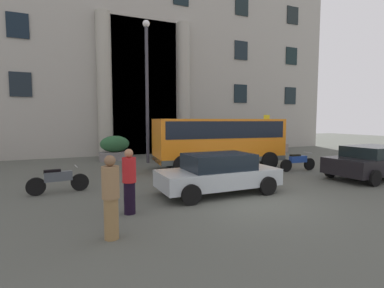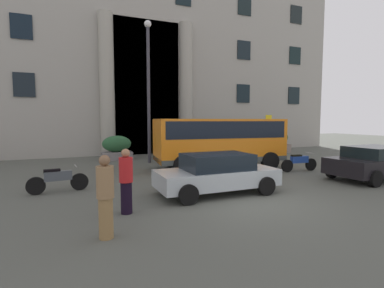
# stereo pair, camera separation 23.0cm
# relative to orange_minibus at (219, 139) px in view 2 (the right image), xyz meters

# --- Properties ---
(ground_plane) EXTENTS (80.00, 64.00, 0.12)m
(ground_plane) POSITION_rel_orange_minibus_xyz_m (-1.82, -5.50, -1.59)
(ground_plane) COLOR #4D5049
(office_building_facade) EXTENTS (32.77, 9.74, 21.17)m
(office_building_facade) POSITION_rel_orange_minibus_xyz_m (-1.82, 11.98, 9.04)
(office_building_facade) COLOR #9B978D
(office_building_facade) RESTS_ON ground_plane
(orange_minibus) EXTENTS (6.61, 3.03, 2.54)m
(orange_minibus) POSITION_rel_orange_minibus_xyz_m (0.00, 0.00, 0.00)
(orange_minibus) COLOR orange
(orange_minibus) RESTS_ON ground_plane
(bus_stop_sign) EXTENTS (0.44, 0.08, 2.80)m
(bus_stop_sign) POSITION_rel_orange_minibus_xyz_m (4.27, 1.70, 0.19)
(bus_stop_sign) COLOR #9D9D18
(bus_stop_sign) RESTS_ON ground_plane
(hedge_planter_entrance_left) EXTENTS (2.18, 0.96, 1.31)m
(hedge_planter_entrance_left) POSITION_rel_orange_minibus_xyz_m (-0.84, 5.27, -0.90)
(hedge_planter_entrance_left) COLOR slate
(hedge_planter_entrance_left) RESTS_ON ground_plane
(hedge_planter_entrance_right) EXTENTS (1.83, 0.98, 1.52)m
(hedge_planter_entrance_right) POSITION_rel_orange_minibus_xyz_m (-4.48, 5.15, -0.80)
(hedge_planter_entrance_right) COLOR slate
(hedge_planter_entrance_right) RESTS_ON ground_plane
(hedge_planter_west) EXTENTS (1.82, 0.92, 1.46)m
(hedge_planter_west) POSITION_rel_orange_minibus_xyz_m (2.82, 5.32, -0.83)
(hedge_planter_west) COLOR slate
(hedge_planter_west) RESTS_ON ground_plane
(hedge_planter_far_west) EXTENTS (2.00, 0.83, 1.68)m
(hedge_planter_far_west) POSITION_rel_orange_minibus_xyz_m (7.40, 4.71, -0.72)
(hedge_planter_far_west) COLOR gray
(hedge_planter_far_west) RESTS_ON ground_plane
(parked_compact_extra) EXTENTS (4.12, 1.95, 1.35)m
(parked_compact_extra) POSITION_rel_orange_minibus_xyz_m (-2.36, -4.38, -0.84)
(parked_compact_extra) COLOR #AEB8BD
(parked_compact_extra) RESTS_ON ground_plane
(parked_estate_mid) EXTENTS (4.30, 2.24, 1.39)m
(parked_estate_mid) POSITION_rel_orange_minibus_xyz_m (4.91, -4.78, -0.81)
(parked_estate_mid) COLOR black
(parked_estate_mid) RESTS_ON ground_plane
(motorcycle_near_kerb) EXTENTS (1.96, 0.55, 0.89)m
(motorcycle_near_kerb) POSITION_rel_orange_minibus_xyz_m (-7.41, -2.24, -1.08)
(motorcycle_near_kerb) COLOR black
(motorcycle_near_kerb) RESTS_ON ground_plane
(scooter_by_planter) EXTENTS (2.00, 0.55, 0.89)m
(scooter_by_planter) POSITION_rel_orange_minibus_xyz_m (3.20, -2.16, -1.08)
(scooter_by_planter) COLOR black
(scooter_by_planter) RESTS_ON ground_plane
(pedestrian_woman_with_bag) EXTENTS (0.36, 0.36, 1.74)m
(pedestrian_woman_with_bag) POSITION_rel_orange_minibus_xyz_m (-5.54, -5.35, -0.66)
(pedestrian_woman_with_bag) COLOR black
(pedestrian_woman_with_bag) RESTS_ON ground_plane
(pedestrian_man_red_shirt) EXTENTS (0.36, 0.36, 1.77)m
(pedestrian_man_red_shirt) POSITION_rel_orange_minibus_xyz_m (-6.19, -6.80, -0.64)
(pedestrian_man_red_shirt) COLOR olive
(pedestrian_man_red_shirt) RESTS_ON ground_plane
(lamppost_plaza_centre) EXTENTS (0.40, 0.40, 8.08)m
(lamppost_plaza_centre) POSITION_rel_orange_minibus_xyz_m (-2.85, 3.34, 3.14)
(lamppost_plaza_centre) COLOR #37353E
(lamppost_plaza_centre) RESTS_ON ground_plane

